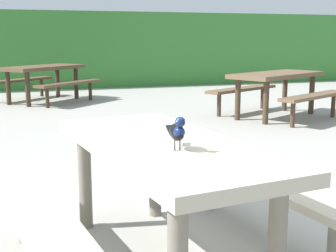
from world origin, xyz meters
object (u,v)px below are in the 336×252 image
object	(u,v)px
bird_grackle	(177,131)
picnic_table_foreground	(163,172)
picnic_table_mid_right	(277,84)
picnic_table_far_centre	(43,75)

from	to	relation	value
bird_grackle	picnic_table_foreground	bearing A→B (deg)	89.34
bird_grackle	picnic_table_mid_right	size ratio (longest dim) A/B	0.13
picnic_table_foreground	picnic_table_mid_right	bearing A→B (deg)	52.64
picnic_table_foreground	picnic_table_mid_right	distance (m)	5.52
bird_grackle	picnic_table_far_centre	bearing A→B (deg)	91.72
picnic_table_foreground	picnic_table_far_centre	distance (m)	7.56
picnic_table_far_centre	picnic_table_mid_right	bearing A→B (deg)	-41.52
picnic_table_mid_right	bird_grackle	bearing A→B (deg)	-125.82
picnic_table_foreground	picnic_table_mid_right	size ratio (longest dim) A/B	0.84
picnic_table_foreground	bird_grackle	xyz separation A→B (m)	(-0.00, -0.26, 0.29)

